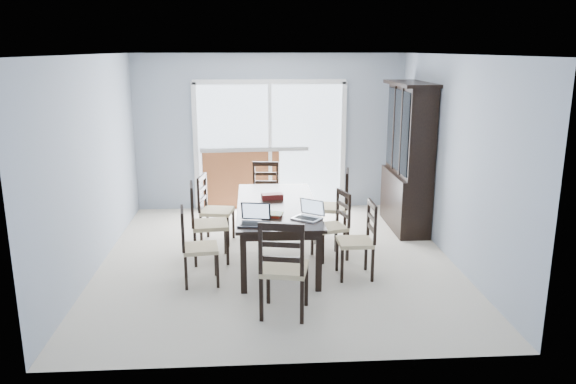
{
  "coord_description": "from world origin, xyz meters",
  "views": [
    {
      "loc": [
        -0.31,
        -6.86,
        2.67
      ],
      "look_at": [
        0.14,
        0.0,
        0.91
      ],
      "focal_mm": 35.0,
      "sensor_mm": 36.0,
      "label": 1
    }
  ],
  "objects_px": {
    "chair_left_far": "(210,202)",
    "chair_end_far": "(265,186)",
    "chair_right_near": "(363,232)",
    "hot_tub": "(258,167)",
    "laptop_silver": "(307,215)",
    "china_hutch": "(408,159)",
    "laptop_dark": "(254,220)",
    "chair_left_near": "(192,238)",
    "chair_left_mid": "(202,214)",
    "chair_end_near": "(283,259)",
    "dining_table": "(277,210)",
    "game_box": "(272,196)",
    "chair_right_far": "(338,198)",
    "chair_right_mid": "(336,218)",
    "cell_phone": "(282,228)"
  },
  "relations": [
    {
      "from": "chair_left_far",
      "to": "laptop_dark",
      "type": "xyz_separation_m",
      "value": [
        0.6,
        -1.62,
        0.22
      ]
    },
    {
      "from": "chair_left_far",
      "to": "chair_right_mid",
      "type": "height_order",
      "value": "chair_left_far"
    },
    {
      "from": "chair_left_mid",
      "to": "hot_tub",
      "type": "relative_size",
      "value": 0.56
    },
    {
      "from": "dining_table",
      "to": "laptop_dark",
      "type": "distance_m",
      "value": 0.92
    },
    {
      "from": "chair_right_far",
      "to": "chair_end_far",
      "type": "height_order",
      "value": "chair_right_far"
    },
    {
      "from": "chair_end_far",
      "to": "chair_end_near",
      "type": "bearing_deg",
      "value": 97.32
    },
    {
      "from": "dining_table",
      "to": "laptop_dark",
      "type": "xyz_separation_m",
      "value": [
        -0.3,
        -0.86,
        0.13
      ]
    },
    {
      "from": "china_hutch",
      "to": "laptop_dark",
      "type": "distance_m",
      "value": 3.15
    },
    {
      "from": "chair_left_mid",
      "to": "chair_end_near",
      "type": "xyz_separation_m",
      "value": [
        0.94,
        -1.65,
        0.01
      ]
    },
    {
      "from": "chair_left_mid",
      "to": "laptop_silver",
      "type": "height_order",
      "value": "chair_left_mid"
    },
    {
      "from": "dining_table",
      "to": "game_box",
      "type": "relative_size",
      "value": 7.95
    },
    {
      "from": "china_hutch",
      "to": "cell_phone",
      "type": "height_order",
      "value": "china_hutch"
    },
    {
      "from": "laptop_dark",
      "to": "chair_left_near",
      "type": "bearing_deg",
      "value": 177.05
    },
    {
      "from": "game_box",
      "to": "hot_tub",
      "type": "bearing_deg",
      "value": 92.81
    },
    {
      "from": "laptop_silver",
      "to": "chair_right_far",
      "type": "bearing_deg",
      "value": 102.15
    },
    {
      "from": "chair_left_far",
      "to": "chair_end_far",
      "type": "xyz_separation_m",
      "value": [
        0.8,
        0.91,
        -0.01
      ]
    },
    {
      "from": "cell_phone",
      "to": "china_hutch",
      "type": "bearing_deg",
      "value": 34.35
    },
    {
      "from": "china_hutch",
      "to": "cell_phone",
      "type": "bearing_deg",
      "value": -131.87
    },
    {
      "from": "chair_left_mid",
      "to": "chair_right_far",
      "type": "bearing_deg",
      "value": 104.11
    },
    {
      "from": "chair_end_near",
      "to": "laptop_silver",
      "type": "relative_size",
      "value": 3.13
    },
    {
      "from": "laptop_dark",
      "to": "laptop_silver",
      "type": "height_order",
      "value": "laptop_dark"
    },
    {
      "from": "dining_table",
      "to": "chair_left_far",
      "type": "height_order",
      "value": "chair_left_far"
    },
    {
      "from": "chair_right_near",
      "to": "chair_right_far",
      "type": "height_order",
      "value": "chair_right_far"
    },
    {
      "from": "chair_left_near",
      "to": "game_box",
      "type": "distance_m",
      "value": 1.37
    },
    {
      "from": "chair_left_near",
      "to": "laptop_silver",
      "type": "relative_size",
      "value": 2.72
    },
    {
      "from": "cell_phone",
      "to": "hot_tub",
      "type": "xyz_separation_m",
      "value": [
        -0.21,
        4.33,
        -0.23
      ]
    },
    {
      "from": "chair_right_near",
      "to": "hot_tub",
      "type": "xyz_separation_m",
      "value": [
        -1.19,
        3.94,
        -0.03
      ]
    },
    {
      "from": "chair_left_far",
      "to": "chair_end_near",
      "type": "xyz_separation_m",
      "value": [
        0.89,
        -2.39,
        0.05
      ]
    },
    {
      "from": "chair_right_mid",
      "to": "laptop_dark",
      "type": "bearing_deg",
      "value": 113.82
    },
    {
      "from": "chair_left_far",
      "to": "chair_end_far",
      "type": "bearing_deg",
      "value": 148.63
    },
    {
      "from": "china_hutch",
      "to": "game_box",
      "type": "bearing_deg",
      "value": -154.37
    },
    {
      "from": "dining_table",
      "to": "chair_right_far",
      "type": "bearing_deg",
      "value": 38.48
    },
    {
      "from": "chair_right_mid",
      "to": "laptop_silver",
      "type": "distance_m",
      "value": 0.9
    },
    {
      "from": "chair_left_far",
      "to": "chair_right_far",
      "type": "bearing_deg",
      "value": 98.33
    },
    {
      "from": "chair_right_near",
      "to": "hot_tub",
      "type": "relative_size",
      "value": 0.5
    },
    {
      "from": "laptop_dark",
      "to": "chair_end_near",
      "type": "bearing_deg",
      "value": -59.66
    },
    {
      "from": "chair_left_far",
      "to": "laptop_silver",
      "type": "distance_m",
      "value": 1.9
    },
    {
      "from": "china_hutch",
      "to": "chair_right_mid",
      "type": "height_order",
      "value": "china_hutch"
    },
    {
      "from": "chair_end_far",
      "to": "cell_phone",
      "type": "height_order",
      "value": "chair_end_far"
    },
    {
      "from": "dining_table",
      "to": "chair_end_far",
      "type": "height_order",
      "value": "chair_end_far"
    },
    {
      "from": "chair_left_far",
      "to": "china_hutch",
      "type": "bearing_deg",
      "value": 109.19
    },
    {
      "from": "chair_left_near",
      "to": "chair_end_far",
      "type": "relative_size",
      "value": 0.96
    },
    {
      "from": "dining_table",
      "to": "chair_left_near",
      "type": "height_order",
      "value": "chair_left_near"
    },
    {
      "from": "chair_right_near",
      "to": "chair_right_far",
      "type": "xyz_separation_m",
      "value": [
        -0.09,
        1.32,
        0.06
      ]
    },
    {
      "from": "dining_table",
      "to": "chair_right_far",
      "type": "xyz_separation_m",
      "value": [
        0.9,
        0.72,
        -0.05
      ]
    },
    {
      "from": "dining_table",
      "to": "chair_right_mid",
      "type": "xyz_separation_m",
      "value": [
        0.77,
        0.05,
        -0.13
      ]
    },
    {
      "from": "chair_right_mid",
      "to": "chair_end_far",
      "type": "bearing_deg",
      "value": 11.77
    },
    {
      "from": "china_hutch",
      "to": "laptop_silver",
      "type": "distance_m",
      "value": 2.59
    },
    {
      "from": "laptop_dark",
      "to": "game_box",
      "type": "xyz_separation_m",
      "value": [
        0.25,
        1.12,
        -0.02
      ]
    },
    {
      "from": "laptop_dark",
      "to": "laptop_silver",
      "type": "distance_m",
      "value": 0.64
    }
  ]
}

